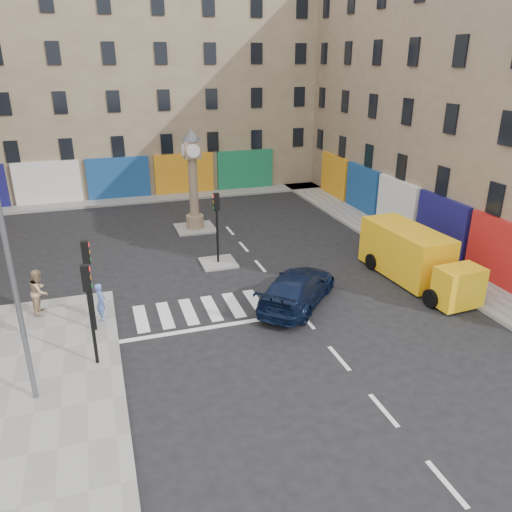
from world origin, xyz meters
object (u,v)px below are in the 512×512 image
traffic_light_island (217,217)px  clock_pillar (193,174)px  traffic_light_left_near (89,299)px  pedestrian_tan (39,291)px  pedestrian_blue (101,301)px  navy_sedan (297,288)px  traffic_light_left_far (88,272)px  lamp_post (9,261)px  yellow_van (414,257)px

traffic_light_island → clock_pillar: clock_pillar is taller
traffic_light_left_near → pedestrian_tan: bearing=114.3°
clock_pillar → traffic_light_left_near: bearing=-114.5°
pedestrian_tan → pedestrian_blue: bearing=-110.3°
traffic_light_island → navy_sedan: (2.18, -5.55, -1.82)m
traffic_light_island → traffic_light_left_far: bearing=-139.4°
clock_pillar → pedestrian_tan: size_ratio=3.18×
pedestrian_tan → traffic_light_island: bearing=-58.9°
lamp_post → yellow_van: size_ratio=1.21×
traffic_light_island → pedestrian_tan: bearing=-159.2°
lamp_post → clock_pillar: 17.31m
traffic_light_left_near → traffic_light_left_far: same height
traffic_light_left_far → pedestrian_tan: size_ratio=1.93×
traffic_light_left_far → pedestrian_blue: traffic_light_left_far is taller
pedestrian_tan → navy_sedan: bearing=-92.3°
traffic_light_island → navy_sedan: size_ratio=0.70×
traffic_light_island → clock_pillar: 6.07m
yellow_van → navy_sedan: bearing=-178.1°
traffic_light_left_near → traffic_light_island: traffic_light_left_near is taller
pedestrian_tan → yellow_van: bearing=-85.7°
navy_sedan → traffic_light_island: bearing=-25.6°
traffic_light_left_near → traffic_light_left_far: size_ratio=1.00×
lamp_post → navy_sedan: lamp_post is taller
yellow_van → pedestrian_tan: yellow_van is taller
traffic_light_left_far → lamp_post: (-1.90, -3.80, 2.17)m
traffic_light_left_far → clock_pillar: size_ratio=0.61×
traffic_light_island → pedestrian_tan: traffic_light_island is taller
traffic_light_left_near → clock_pillar: size_ratio=0.61×
pedestrian_tan → traffic_light_left_near: bearing=-145.5°
traffic_light_island → lamp_post: (-8.20, -9.20, 2.20)m
traffic_light_island → pedestrian_tan: (-8.38, -3.19, -1.48)m
traffic_light_left_far → pedestrian_blue: bearing=69.5°
lamp_post → yellow_van: 17.55m
clock_pillar → yellow_van: size_ratio=0.89×
clock_pillar → navy_sedan: 12.07m
pedestrian_blue → navy_sedan: bearing=-102.9°
clock_pillar → navy_sedan: (2.18, -11.54, -2.78)m
traffic_light_left_far → lamp_post: lamp_post is taller
lamp_post → traffic_light_left_near: bearing=36.4°
traffic_light_left_far → navy_sedan: bearing=-1.0°
pedestrian_blue → traffic_light_left_far: bearing=153.3°
traffic_light_left_near → lamp_post: bearing=-143.6°
lamp_post → pedestrian_blue: 6.39m
yellow_van → pedestrian_blue: (-14.45, 0.35, -0.28)m
lamp_post → clock_pillar: bearing=61.6°
traffic_light_island → pedestrian_tan: size_ratio=1.93×
navy_sedan → pedestrian_blue: bearing=36.3°
clock_pillar → pedestrian_tan: (-8.38, -9.18, -2.44)m
traffic_light_left_far → navy_sedan: (8.48, -0.15, -1.85)m
yellow_van → traffic_light_island: bearing=146.1°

